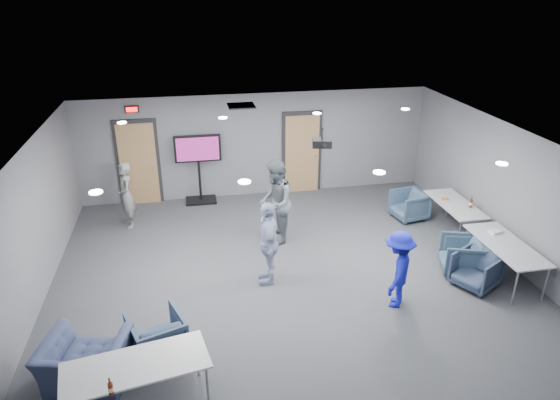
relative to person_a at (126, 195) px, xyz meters
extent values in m
plane|color=#36393E|center=(3.22, -2.63, -0.77)|extent=(9.00, 9.00, 0.00)
plane|color=white|center=(3.22, -2.63, 1.93)|extent=(9.00, 9.00, 0.00)
cube|color=slate|center=(3.22, 1.37, 0.58)|extent=(9.00, 0.02, 2.70)
cube|color=slate|center=(3.22, -6.63, 0.58)|extent=(9.00, 0.02, 2.70)
cube|color=slate|center=(-1.28, -2.63, 0.58)|extent=(0.02, 8.00, 2.70)
cube|color=slate|center=(7.72, -2.63, 0.58)|extent=(0.02, 8.00, 2.70)
cube|color=black|center=(0.22, 1.34, 0.31)|extent=(1.06, 0.06, 2.24)
cube|color=tan|center=(0.22, 1.30, 0.28)|extent=(0.90, 0.05, 2.10)
cylinder|color=#95979D|center=(0.57, 1.25, 0.23)|extent=(0.04, 0.10, 0.04)
cube|color=black|center=(4.42, 1.34, 0.31)|extent=(1.06, 0.06, 2.24)
cube|color=tan|center=(4.42, 1.30, 0.28)|extent=(0.90, 0.05, 2.10)
cylinder|color=#95979D|center=(4.77, 1.25, 0.23)|extent=(0.04, 0.10, 0.04)
cube|color=black|center=(0.22, 1.31, 1.68)|extent=(0.32, 0.06, 0.16)
cube|color=#FF0C0C|center=(0.22, 1.27, 1.68)|extent=(0.26, 0.02, 0.11)
cube|color=black|center=(2.72, 0.17, 1.91)|extent=(0.60, 0.60, 0.03)
cylinder|color=white|center=(0.22, -4.43, 1.91)|extent=(0.18, 0.18, 0.02)
cylinder|color=white|center=(0.22, -0.83, 1.91)|extent=(0.18, 0.18, 0.02)
cylinder|color=white|center=(2.22, -4.43, 1.91)|extent=(0.18, 0.18, 0.02)
cylinder|color=white|center=(2.22, -0.83, 1.91)|extent=(0.18, 0.18, 0.02)
cylinder|color=white|center=(4.22, -4.43, 1.91)|extent=(0.18, 0.18, 0.02)
cylinder|color=white|center=(4.22, -0.83, 1.91)|extent=(0.18, 0.18, 0.02)
cylinder|color=white|center=(6.22, -4.43, 1.91)|extent=(0.18, 0.18, 0.02)
cylinder|color=white|center=(6.22, -0.83, 1.91)|extent=(0.18, 0.18, 0.02)
imported|color=gray|center=(0.00, 0.00, 0.00)|extent=(0.50, 0.64, 1.55)
imported|color=slate|center=(3.21, -1.38, 0.16)|extent=(0.87, 1.03, 1.86)
imported|color=#A1AED0|center=(2.80, -2.90, 0.05)|extent=(0.49, 0.99, 1.64)
imported|color=#1A20A9|center=(4.87, -4.07, -0.06)|extent=(0.95, 1.06, 1.43)
imported|color=#3E546B|center=(6.57, -0.84, -0.43)|extent=(0.87, 0.86, 0.69)
imported|color=#384F62|center=(6.57, -3.27, -0.42)|extent=(0.98, 0.96, 0.71)
imported|color=#313F56|center=(6.57, -3.80, -0.44)|extent=(1.00, 0.99, 0.68)
imported|color=#3A4B65|center=(0.79, -4.64, -0.42)|extent=(0.98, 1.00, 0.72)
imported|color=#3B4465|center=(-0.16, -5.03, -0.41)|extent=(1.33, 1.23, 0.73)
cube|color=silver|center=(7.22, -1.74, -0.06)|extent=(0.71, 1.70, 0.03)
cylinder|color=#95979D|center=(6.94, -0.97, -0.42)|extent=(0.04, 0.04, 0.70)
cylinder|color=#95979D|center=(6.94, -2.51, -0.42)|extent=(0.04, 0.04, 0.70)
cylinder|color=#95979D|center=(7.49, -0.97, -0.42)|extent=(0.04, 0.04, 0.70)
cylinder|color=#95979D|center=(7.49, -2.51, -0.42)|extent=(0.04, 0.04, 0.70)
cube|color=silver|center=(7.22, -3.64, -0.06)|extent=(0.76, 1.82, 0.03)
cylinder|color=#95979D|center=(6.92, -2.81, -0.42)|extent=(0.04, 0.04, 0.70)
cylinder|color=#95979D|center=(6.92, -4.47, -0.42)|extent=(0.04, 0.04, 0.70)
cylinder|color=#95979D|center=(7.52, -2.81, -0.42)|extent=(0.04, 0.04, 0.70)
cylinder|color=#95979D|center=(7.52, -4.47, -0.42)|extent=(0.04, 0.04, 0.70)
cube|color=silver|center=(0.59, -5.63, -0.06)|extent=(1.97, 1.10, 0.03)
cylinder|color=#95979D|center=(1.38, -5.18, -0.42)|extent=(0.04, 0.04, 0.70)
cylinder|color=#95979D|center=(-0.30, -5.48, -0.42)|extent=(0.04, 0.04, 0.70)
cylinder|color=#95979D|center=(1.49, -5.78, -0.42)|extent=(0.04, 0.04, 0.70)
cylinder|color=#5D2310|center=(0.35, -6.10, 0.04)|extent=(0.06, 0.06, 0.18)
cylinder|color=#5D2310|center=(0.35, -6.10, 0.17)|extent=(0.02, 0.02, 0.08)
cylinder|color=beige|center=(0.35, -6.10, 0.04)|extent=(0.07, 0.07, 0.06)
cylinder|color=#5D2310|center=(7.43, -1.99, 0.05)|extent=(0.07, 0.07, 0.18)
cylinder|color=#5D2310|center=(7.43, -1.99, 0.18)|extent=(0.02, 0.02, 0.08)
cylinder|color=beige|center=(7.43, -1.99, 0.05)|extent=(0.07, 0.07, 0.06)
cube|color=#D45E35|center=(7.09, -1.49, -0.03)|extent=(0.16, 0.12, 0.03)
cube|color=silver|center=(7.28, -3.18, -0.02)|extent=(0.27, 0.21, 0.05)
cube|color=black|center=(1.70, 1.12, -0.74)|extent=(0.77, 0.55, 0.06)
cylinder|color=black|center=(1.70, 1.12, -0.06)|extent=(0.06, 0.06, 1.32)
cube|color=black|center=(1.70, 1.12, 0.66)|extent=(1.16, 0.07, 0.68)
cube|color=#7E1C61|center=(1.70, 1.07, 0.66)|extent=(1.05, 0.01, 0.60)
cylinder|color=black|center=(4.02, -1.98, 1.81)|extent=(0.04, 0.04, 0.22)
cube|color=black|center=(4.02, -1.98, 1.63)|extent=(0.43, 0.39, 0.15)
cylinder|color=black|center=(4.02, -2.15, 1.63)|extent=(0.08, 0.06, 0.08)
camera|label=1|loc=(1.48, -10.92, 4.51)|focal=32.00mm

